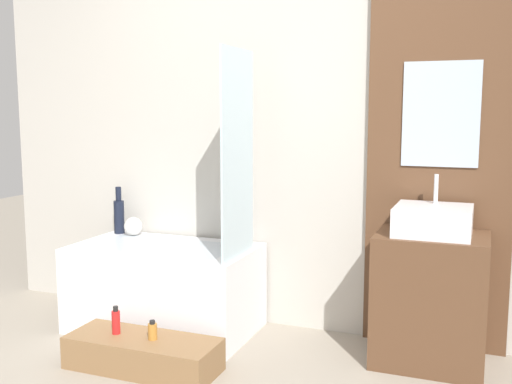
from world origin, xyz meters
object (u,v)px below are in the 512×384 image
(bathtub, at_px, (165,287))
(vase_round_light, at_px, (133,226))
(sink, at_px, (433,220))
(wooden_step_bench, at_px, (143,353))
(bottle_soap_secondary, at_px, (153,331))
(vase_tall_dark, at_px, (119,214))
(bottle_soap_primary, at_px, (116,321))

(bathtub, relative_size, vase_round_light, 9.15)
(sink, bearing_deg, bathtub, -177.34)
(wooden_step_bench, relative_size, bottle_soap_secondary, 7.94)
(bottle_soap_secondary, bearing_deg, vase_round_light, 127.94)
(vase_tall_dark, distance_m, vase_round_light, 0.15)
(wooden_step_bench, distance_m, sink, 1.74)
(wooden_step_bench, distance_m, vase_round_light, 1.10)
(sink, bearing_deg, vase_tall_dark, 175.54)
(bathtub, distance_m, sink, 1.72)
(bottle_soap_primary, distance_m, bottle_soap_secondary, 0.23)
(bathtub, distance_m, vase_tall_dark, 0.68)
(vase_round_light, distance_m, bottle_soap_secondary, 1.08)
(vase_tall_dark, xyz_separation_m, bottle_soap_primary, (0.52, -0.82, -0.43))
(vase_tall_dark, height_order, vase_round_light, vase_tall_dark)
(vase_tall_dark, xyz_separation_m, vase_round_light, (0.13, -0.03, -0.07))
(bottle_soap_primary, relative_size, bottle_soap_secondary, 1.48)
(vase_tall_dark, relative_size, bottle_soap_primary, 2.09)
(bottle_soap_secondary, bearing_deg, sink, 25.47)
(wooden_step_bench, xyz_separation_m, vase_tall_dark, (-0.69, 0.82, 0.59))
(vase_round_light, height_order, bottle_soap_secondary, vase_round_light)
(sink, distance_m, bottle_soap_secondary, 1.63)
(bathtub, xyz_separation_m, wooden_step_bench, (0.20, -0.58, -0.19))
(wooden_step_bench, relative_size, sink, 2.09)
(wooden_step_bench, distance_m, bottle_soap_primary, 0.23)
(bathtub, xyz_separation_m, bottle_soap_primary, (0.03, -0.58, -0.03))
(bottle_soap_secondary, bearing_deg, bottle_soap_primary, -180.00)
(bottle_soap_primary, bearing_deg, vase_round_light, 116.02)
(wooden_step_bench, relative_size, vase_round_light, 6.65)
(sink, distance_m, bottle_soap_primary, 1.83)
(sink, xyz_separation_m, vase_tall_dark, (-2.13, 0.17, -0.13))
(wooden_step_bench, xyz_separation_m, vase_round_light, (-0.56, 0.79, 0.52))
(vase_tall_dark, bearing_deg, bathtub, -26.15)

